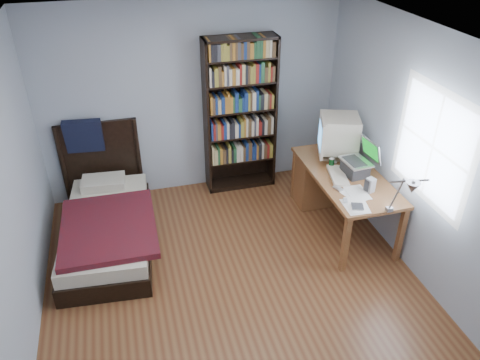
{
  "coord_description": "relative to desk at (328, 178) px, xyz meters",
  "views": [
    {
      "loc": [
        -0.88,
        -3.43,
        3.47
      ],
      "look_at": [
        0.21,
        0.58,
        0.92
      ],
      "focal_mm": 35.0,
      "sensor_mm": 36.0,
      "label": 1
    }
  ],
  "objects": [
    {
      "name": "bed",
      "position": [
        -2.73,
        0.01,
        -0.16
      ],
      "size": [
        1.09,
        2.05,
        1.16
      ],
      "color": "black",
      "rests_on": "floor"
    },
    {
      "name": "desk",
      "position": [
        0.0,
        0.0,
        0.0
      ],
      "size": [
        0.75,
        1.58,
        0.73
      ],
      "color": "brown",
      "rests_on": "floor"
    },
    {
      "name": "external_drive",
      "position": [
        -0.2,
        -1.09,
        0.33
      ],
      "size": [
        0.15,
        0.15,
        0.02
      ],
      "primitive_type": "cube",
      "rotation": [
        0.0,
        0.0,
        -0.35
      ],
      "color": "#9A9A9D",
      "rests_on": "desk"
    },
    {
      "name": "keyboard",
      "position": [
        -0.12,
        -0.47,
        0.33
      ],
      "size": [
        0.27,
        0.47,
        0.04
      ],
      "primitive_type": "cube",
      "rotation": [
        0.0,
        0.07,
        -0.22
      ],
      "color": "beige",
      "rests_on": "desk"
    },
    {
      "name": "laptop",
      "position": [
        0.1,
        -0.47,
        0.43
      ],
      "size": [
        0.37,
        0.37,
        0.42
      ],
      "color": "#2D2D30",
      "rests_on": "desk"
    },
    {
      "name": "phone_silver",
      "position": [
        -0.24,
        -0.71,
        0.33
      ],
      "size": [
        0.08,
        0.12,
        0.02
      ],
      "primitive_type": "cube",
      "rotation": [
        0.0,
        0.0,
        0.28
      ],
      "color": "silver",
      "rests_on": "desk"
    },
    {
      "name": "room",
      "position": [
        -1.48,
        -1.13,
        0.84
      ],
      "size": [
        4.2,
        4.24,
        2.5
      ],
      "color": "brown",
      "rests_on": "ground"
    },
    {
      "name": "bookshelf",
      "position": [
        -0.92,
        0.81,
        0.61
      ],
      "size": [
        0.92,
        0.3,
        2.04
      ],
      "color": "black",
      "rests_on": "floor"
    },
    {
      "name": "mouse",
      "position": [
        -0.02,
        -0.15,
        0.33
      ],
      "size": [
        0.06,
        0.1,
        0.03
      ],
      "primitive_type": "ellipsoid",
      "color": "silver",
      "rests_on": "desk"
    },
    {
      "name": "phone_grey",
      "position": [
        -0.26,
        -0.95,
        0.32
      ],
      "size": [
        0.07,
        0.09,
        0.02
      ],
      "primitive_type": "cube",
      "rotation": [
        0.0,
        0.0,
        -0.38
      ],
      "color": "#9A9A9D",
      "rests_on": "desk"
    },
    {
      "name": "soda_can",
      "position": [
        -0.1,
        -0.25,
        0.37
      ],
      "size": [
        0.06,
        0.06,
        0.11
      ],
      "primitive_type": "cylinder",
      "color": "#073A0C",
      "rests_on": "desk"
    },
    {
      "name": "crt_monitor",
      "position": [
        0.05,
        -0.02,
        0.62
      ],
      "size": [
        0.59,
        0.54,
        0.53
      ],
      "color": "beige",
      "rests_on": "desk"
    },
    {
      "name": "desk_lamp",
      "position": [
        -0.04,
        -1.61,
        0.84
      ],
      "size": [
        0.25,
        0.55,
        0.65
      ],
      "color": "#99999E",
      "rests_on": "desk"
    },
    {
      "name": "speaker",
      "position": [
        0.07,
        -0.84,
        0.4
      ],
      "size": [
        0.1,
        0.1,
        0.16
      ],
      "primitive_type": "cube",
      "rotation": [
        0.0,
        0.0,
        0.34
      ],
      "color": "#9A9A9D",
      "rests_on": "desk"
    }
  ]
}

